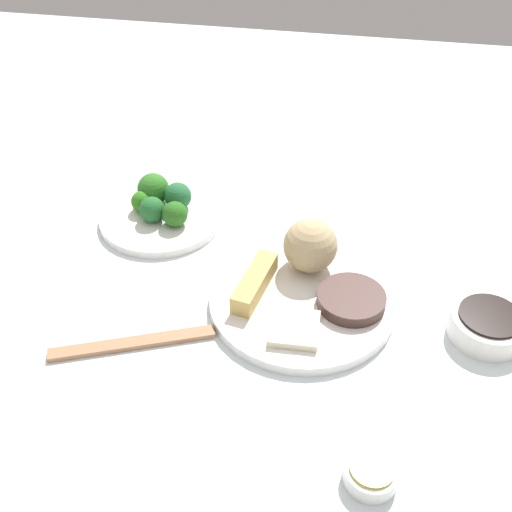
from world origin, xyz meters
TOP-DOWN VIEW (x-y plane):
  - tabletop at (0.00, 0.00)m, footprint 2.20×2.20m
  - main_plate at (-0.01, -0.01)m, footprint 0.27×0.27m
  - rice_scoop at (-0.01, 0.06)m, footprint 0.08×0.08m
  - spring_roll at (-0.08, -0.01)m, footprint 0.05×0.12m
  - crab_rangoon_wonton at (-0.01, -0.08)m, footprint 0.07×0.07m
  - stir_fry_heap at (0.06, -0.01)m, footprint 0.10×0.10m
  - broccoli_plate at (-0.27, 0.15)m, footprint 0.21×0.21m
  - broccoli_floret_0 at (-0.30, 0.18)m, footprint 0.06×0.06m
  - broccoli_floret_1 at (-0.25, 0.18)m, footprint 0.05×0.05m
  - broccoli_floret_2 at (-0.28, 0.13)m, footprint 0.04×0.04m
  - broccoli_floret_3 at (-0.24, 0.13)m, footprint 0.04×0.04m
  - broccoli_floret_5 at (-0.31, 0.16)m, footprint 0.04×0.04m
  - soy_sauce_bowl at (0.25, -0.02)m, footprint 0.10×0.10m
  - soy_sauce_bowl_liquid at (0.25, -0.02)m, footprint 0.09×0.09m
  - sauce_ramekin_hot_mustard at (0.10, -0.28)m, footprint 0.06×0.06m
  - sauce_ramekin_hot_mustard_liquid at (0.10, -0.28)m, footprint 0.05×0.05m
  - chopsticks_pair at (-0.23, -0.13)m, footprint 0.22×0.10m

SIDE VIEW (x-z plane):
  - tabletop at x=0.00m, z-range 0.00..0.02m
  - chopsticks_pair at x=-0.23m, z-range 0.02..0.03m
  - broccoli_plate at x=-0.27m, z-range 0.02..0.03m
  - main_plate at x=-0.01m, z-range 0.02..0.04m
  - sauce_ramekin_hot_mustard at x=0.10m, z-range 0.02..0.04m
  - soy_sauce_bowl at x=0.25m, z-range 0.02..0.06m
  - crab_rangoon_wonton at x=-0.01m, z-range 0.04..0.05m
  - sauce_ramekin_hot_mustard_liquid at x=0.10m, z-range 0.04..0.05m
  - stir_fry_heap at x=0.06m, z-range 0.04..0.05m
  - spring_roll at x=-0.08m, z-range 0.04..0.07m
  - broccoli_floret_5 at x=-0.31m, z-range 0.03..0.07m
  - broccoli_floret_3 at x=-0.24m, z-range 0.03..0.08m
  - broccoli_floret_2 at x=-0.28m, z-range 0.03..0.08m
  - soy_sauce_bowl_liquid at x=0.25m, z-range 0.06..0.06m
  - broccoli_floret_1 at x=-0.25m, z-range 0.03..0.08m
  - broccoli_floret_0 at x=-0.30m, z-range 0.03..0.09m
  - rice_scoop at x=-0.01m, z-range 0.04..0.12m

